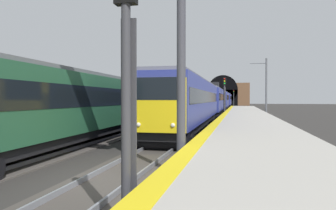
{
  "coord_description": "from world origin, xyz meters",
  "views": [
    {
      "loc": [
        -8.9,
        -3.73,
        2.49
      ],
      "look_at": [
        6.99,
        -0.16,
        2.18
      ],
      "focal_mm": 33.92,
      "sensor_mm": 36.0,
      "label": 1
    }
  ],
  "objects_px": {
    "train_main_approaching": "(218,100)",
    "train_adjacent_platform": "(160,101)",
    "railway_signal_near": "(126,77)",
    "railway_signal_far": "(234,96)",
    "overhead_signal_gantry": "(58,5)",
    "catenary_mast_near": "(266,88)",
    "railway_signal_mid": "(225,93)"
  },
  "relations": [
    {
      "from": "railway_signal_near",
      "to": "railway_signal_mid",
      "type": "relative_size",
      "value": 0.91
    },
    {
      "from": "train_main_approaching",
      "to": "railway_signal_near",
      "type": "height_order",
      "value": "train_main_approaching"
    },
    {
      "from": "train_main_approaching",
      "to": "railway_signal_far",
      "type": "bearing_deg",
      "value": 177.6
    },
    {
      "from": "railway_signal_mid",
      "to": "railway_signal_far",
      "type": "distance_m",
      "value": 69.07
    },
    {
      "from": "railway_signal_near",
      "to": "overhead_signal_gantry",
      "type": "xyz_separation_m",
      "value": [
        4.64,
        4.17,
        2.83
      ]
    },
    {
      "from": "train_adjacent_platform",
      "to": "catenary_mast_near",
      "type": "bearing_deg",
      "value": -62.22
    },
    {
      "from": "railway_signal_mid",
      "to": "catenary_mast_near",
      "type": "height_order",
      "value": "catenary_mast_near"
    },
    {
      "from": "catenary_mast_near",
      "to": "overhead_signal_gantry",
      "type": "bearing_deg",
      "value": 163.03
    },
    {
      "from": "railway_signal_mid",
      "to": "overhead_signal_gantry",
      "type": "distance_m",
      "value": 32.87
    },
    {
      "from": "overhead_signal_gantry",
      "to": "train_adjacent_platform",
      "type": "bearing_deg",
      "value": 5.63
    },
    {
      "from": "railway_signal_mid",
      "to": "catenary_mast_near",
      "type": "xyz_separation_m",
      "value": [
        -2.28,
        -5.05,
        0.59
      ]
    },
    {
      "from": "railway_signal_far",
      "to": "overhead_signal_gantry",
      "type": "distance_m",
      "value": 101.69
    },
    {
      "from": "railway_signal_mid",
      "to": "overhead_signal_gantry",
      "type": "bearing_deg",
      "value": -7.32
    },
    {
      "from": "train_adjacent_platform",
      "to": "overhead_signal_gantry",
      "type": "height_order",
      "value": "overhead_signal_gantry"
    },
    {
      "from": "train_main_approaching",
      "to": "overhead_signal_gantry",
      "type": "height_order",
      "value": "overhead_signal_gantry"
    },
    {
      "from": "overhead_signal_gantry",
      "to": "train_main_approaching",
      "type": "bearing_deg",
      "value": -2.85
    },
    {
      "from": "railway_signal_near",
      "to": "catenary_mast_near",
      "type": "xyz_separation_m",
      "value": [
        34.87,
        -5.05,
        0.95
      ]
    },
    {
      "from": "railway_signal_near",
      "to": "overhead_signal_gantry",
      "type": "relative_size",
      "value": 0.55
    },
    {
      "from": "railway_signal_mid",
      "to": "railway_signal_near",
      "type": "bearing_deg",
      "value": 0.0
    },
    {
      "from": "train_main_approaching",
      "to": "train_adjacent_platform",
      "type": "height_order",
      "value": "train_main_approaching"
    },
    {
      "from": "railway_signal_near",
      "to": "railway_signal_far",
      "type": "xyz_separation_m",
      "value": [
        106.22,
        0.0,
        0.5
      ]
    },
    {
      "from": "railway_signal_far",
      "to": "catenary_mast_near",
      "type": "height_order",
      "value": "catenary_mast_near"
    },
    {
      "from": "railway_signal_near",
      "to": "catenary_mast_near",
      "type": "height_order",
      "value": "catenary_mast_near"
    },
    {
      "from": "train_adjacent_platform",
      "to": "overhead_signal_gantry",
      "type": "distance_m",
      "value": 24.12
    },
    {
      "from": "railway_signal_near",
      "to": "catenary_mast_near",
      "type": "bearing_deg",
      "value": 171.76
    },
    {
      "from": "train_adjacent_platform",
      "to": "overhead_signal_gantry",
      "type": "relative_size",
      "value": 6.5
    },
    {
      "from": "railway_signal_near",
      "to": "railway_signal_mid",
      "type": "xyz_separation_m",
      "value": [
        37.15,
        0.0,
        0.35
      ]
    },
    {
      "from": "railway_signal_far",
      "to": "railway_signal_near",
      "type": "bearing_deg",
      "value": 0.0
    },
    {
      "from": "train_main_approaching",
      "to": "railway_signal_far",
      "type": "height_order",
      "value": "railway_signal_far"
    },
    {
      "from": "catenary_mast_near",
      "to": "train_main_approaching",
      "type": "bearing_deg",
      "value": 22.27
    },
    {
      "from": "train_main_approaching",
      "to": "railway_signal_near",
      "type": "xyz_separation_m",
      "value": [
        -51.69,
        -1.83,
        0.57
      ]
    },
    {
      "from": "train_main_approaching",
      "to": "train_adjacent_platform",
      "type": "bearing_deg",
      "value": -11.85
    }
  ]
}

